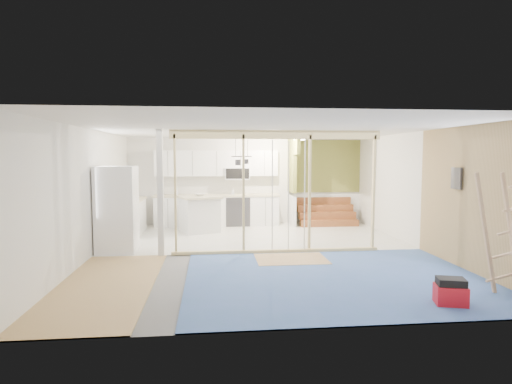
{
  "coord_description": "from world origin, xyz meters",
  "views": [
    {
      "loc": [
        -1.07,
        -8.83,
        2.06
      ],
      "look_at": [
        -0.08,
        0.6,
        1.26
      ],
      "focal_mm": 30.0,
      "sensor_mm": 36.0,
      "label": 1
    }
  ],
  "objects": [
    {
      "name": "upper_cabinets",
      "position": [
        -0.84,
        3.82,
        1.82
      ],
      "size": [
        3.6,
        0.41,
        0.85
      ],
      "color": "white",
      "rests_on": "room"
    },
    {
      "name": "room",
      "position": [
        0.0,
        0.0,
        1.3
      ],
      "size": [
        7.01,
        8.01,
        2.61
      ],
      "color": "slate",
      "rests_on": "ground"
    },
    {
      "name": "soap_bottle_b",
      "position": [
        -0.43,
        3.72,
        1.02
      ],
      "size": [
        0.09,
        0.09,
        0.18
      ],
      "primitive_type": "imported",
      "rotation": [
        0.0,
        0.0,
        -0.1
      ],
      "color": "silver",
      "rests_on": "base_cabinets"
    },
    {
      "name": "bowl",
      "position": [
        -1.37,
        2.73,
        1.02
      ],
      "size": [
        0.33,
        0.33,
        0.07
      ],
      "primitive_type": "imported",
      "rotation": [
        0.0,
        0.0,
        0.24
      ],
      "color": "silver",
      "rests_on": "island"
    },
    {
      "name": "island",
      "position": [
        -1.39,
        2.7,
        0.49
      ],
      "size": [
        1.29,
        1.29,
        0.99
      ],
      "rotation": [
        0.0,
        0.0,
        0.35
      ],
      "color": "silver",
      "rests_on": "room"
    },
    {
      "name": "green_partition",
      "position": [
        2.04,
        3.66,
        0.94
      ],
      "size": [
        2.25,
        1.51,
        2.6
      ],
      "color": "olive",
      "rests_on": "room"
    },
    {
      "name": "stud_frame",
      "position": [
        -0.27,
        -0.0,
        1.61
      ],
      "size": [
        4.66,
        0.14,
        2.6
      ],
      "color": "#E0C489",
      "rests_on": "room"
    },
    {
      "name": "soap_bottle_a",
      "position": [
        -2.09,
        3.8,
        1.08
      ],
      "size": [
        0.13,
        0.13,
        0.3
      ],
      "primitive_type": "imported",
      "rotation": [
        0.0,
        0.0,
        0.13
      ],
      "color": "silver",
      "rests_on": "base_cabinets"
    },
    {
      "name": "sheathing_panel",
      "position": [
        3.48,
        -2.0,
        1.3
      ],
      "size": [
        0.02,
        4.0,
        2.6
      ],
      "primitive_type": "cube",
      "color": "tan",
      "rests_on": "room"
    },
    {
      "name": "electrical_panel",
      "position": [
        3.43,
        -1.4,
        1.65
      ],
      "size": [
        0.04,
        0.3,
        0.4
      ],
      "primitive_type": "cube",
      "color": "#3A3A3F",
      "rests_on": "room"
    },
    {
      "name": "ceiling_light",
      "position": [
        1.4,
        3.0,
        2.54
      ],
      "size": [
        0.32,
        0.32,
        0.08
      ],
      "primitive_type": "cylinder",
      "color": "#FFEABF",
      "rests_on": "room"
    },
    {
      "name": "ladder",
      "position": [
        3.2,
        -3.0,
        0.93
      ],
      "size": [
        0.97,
        0.06,
        1.81
      ],
      "rotation": [
        0.0,
        0.0,
        0.04
      ],
      "color": "tan",
      "rests_on": "room"
    },
    {
      "name": "floor_overlays",
      "position": [
        0.07,
        0.06,
        0.01
      ],
      "size": [
        7.0,
        8.0,
        0.03
      ],
      "color": "silver",
      "rests_on": "room"
    },
    {
      "name": "base_cabinets",
      "position": [
        -1.61,
        3.36,
        0.47
      ],
      "size": [
        4.45,
        2.24,
        0.93
      ],
      "color": "white",
      "rests_on": "room"
    },
    {
      "name": "pot_rack",
      "position": [
        -0.31,
        1.89,
        2.0
      ],
      "size": [
        0.52,
        0.52,
        0.72
      ],
      "color": "black",
      "rests_on": "room"
    },
    {
      "name": "toolbox",
      "position": [
        2.2,
        -3.4,
        0.18
      ],
      "size": [
        0.47,
        0.4,
        0.39
      ],
      "rotation": [
        0.0,
        0.0,
        -0.27
      ],
      "color": "#AB0F1A",
      "rests_on": "room"
    },
    {
      "name": "fridge",
      "position": [
        -3.06,
        0.45,
        0.92
      ],
      "size": [
        0.8,
        0.77,
        1.84
      ],
      "rotation": [
        0.0,
        0.0,
        -0.0
      ],
      "color": "white",
      "rests_on": "room"
    }
  ]
}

